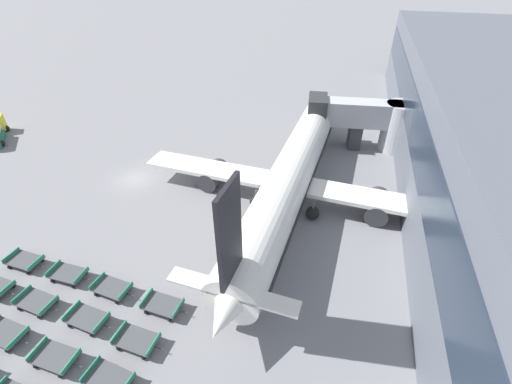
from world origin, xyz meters
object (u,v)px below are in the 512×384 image
at_px(baggage_dolly_row_mid_b_col_c, 87,318).
at_px(baggage_dolly_row_mid_b_col_d, 137,340).
at_px(baggage_dolly_row_far_col_d, 163,305).
at_px(baggage_dolly_row_far_col_c, 112,288).
at_px(baggage_dolly_row_mid_b_col_b, 36,302).
at_px(baggage_dolly_row_mid_a_col_d, 109,379).
at_px(airplane, 292,173).
at_px(baggage_dolly_row_mid_a_col_b, 5,333).
at_px(baggage_dolly_row_mid_a_col_c, 55,357).
at_px(baggage_dolly_row_far_col_a, 25,261).
at_px(baggage_dolly_row_far_col_b, 68,274).

xyz_separation_m(baggage_dolly_row_mid_b_col_c, baggage_dolly_row_mid_b_col_d, (4.39, -0.54, 0.00)).
bearing_deg(baggage_dolly_row_far_col_d, baggage_dolly_row_far_col_c, 175.65).
bearing_deg(baggage_dolly_row_mid_b_col_b, baggage_dolly_row_mid_a_col_d, -21.80).
bearing_deg(baggage_dolly_row_mid_b_col_c, airplane, 59.87).
distance_m(airplane, baggage_dolly_row_mid_b_col_c, 22.72).
bearing_deg(baggage_dolly_row_mid_b_col_c, baggage_dolly_row_mid_b_col_b, 177.64).
bearing_deg(baggage_dolly_row_mid_a_col_b, baggage_dolly_row_mid_b_col_c, 28.12).
relative_size(airplane, baggage_dolly_row_far_col_c, 11.20).
height_order(baggage_dolly_row_mid_b_col_c, baggage_dolly_row_far_col_d, same).
bearing_deg(airplane, baggage_dolly_row_mid_a_col_c, -116.94).
bearing_deg(baggage_dolly_row_mid_b_col_c, baggage_dolly_row_far_col_c, 88.17).
bearing_deg(baggage_dolly_row_mid_a_col_d, baggage_dolly_row_mid_a_col_c, 176.11).
relative_size(baggage_dolly_row_mid_b_col_c, baggage_dolly_row_far_col_d, 1.01).
bearing_deg(baggage_dolly_row_mid_b_col_d, baggage_dolly_row_mid_b_col_b, 175.37).
distance_m(baggage_dolly_row_far_col_a, baggage_dolly_row_far_col_d, 13.67).
relative_size(baggage_dolly_row_mid_b_col_d, baggage_dolly_row_far_col_b, 1.01).
relative_size(baggage_dolly_row_mid_a_col_d, baggage_dolly_row_far_col_a, 1.01).
xyz_separation_m(airplane, baggage_dolly_row_mid_b_col_c, (-11.34, -19.53, -2.51)).
distance_m(baggage_dolly_row_mid_a_col_d, baggage_dolly_row_mid_b_col_b, 9.49).
xyz_separation_m(baggage_dolly_row_mid_a_col_c, baggage_dolly_row_mid_b_col_d, (4.53, 2.50, 0.00)).
height_order(baggage_dolly_row_mid_a_col_c, baggage_dolly_row_mid_b_col_c, same).
distance_m(baggage_dolly_row_mid_b_col_c, baggage_dolly_row_far_col_a, 9.53).
bearing_deg(baggage_dolly_row_far_col_d, baggage_dolly_row_far_col_b, 175.90).
height_order(baggage_dolly_row_mid_b_col_d, baggage_dolly_row_far_col_a, same).
relative_size(airplane, baggage_dolly_row_mid_b_col_c, 11.20).
relative_size(baggage_dolly_row_mid_a_col_c, baggage_dolly_row_mid_b_col_d, 1.00).
distance_m(airplane, baggage_dolly_row_mid_b_col_d, 21.38).
xyz_separation_m(baggage_dolly_row_mid_b_col_c, baggage_dolly_row_far_col_d, (4.73, 2.52, 0.00)).
distance_m(baggage_dolly_row_far_col_a, baggage_dolly_row_far_col_c, 9.01).
relative_size(baggage_dolly_row_mid_b_col_c, baggage_dolly_row_far_col_a, 1.01).
distance_m(baggage_dolly_row_mid_a_col_c, baggage_dolly_row_mid_a_col_d, 4.28).
xyz_separation_m(baggage_dolly_row_mid_a_col_d, baggage_dolly_row_mid_b_col_c, (-4.13, 3.33, 0.00)).
bearing_deg(baggage_dolly_row_far_col_d, baggage_dolly_row_far_col_a, 176.38).
xyz_separation_m(airplane, baggage_dolly_row_mid_b_col_b, (-16.02, -19.34, -2.51)).
distance_m(baggage_dolly_row_mid_a_col_d, baggage_dolly_row_far_col_b, 10.63).
height_order(baggage_dolly_row_mid_b_col_b, baggage_dolly_row_far_col_b, same).
distance_m(baggage_dolly_row_far_col_a, baggage_dolly_row_far_col_b, 4.63).
xyz_separation_m(baggage_dolly_row_far_col_b, baggage_dolly_row_far_col_d, (9.01, -0.65, 0.00)).
bearing_deg(baggage_dolly_row_mid_b_col_b, baggage_dolly_row_far_col_c, 29.27).
height_order(baggage_dolly_row_mid_b_col_b, baggage_dolly_row_mid_b_col_d, same).
xyz_separation_m(baggage_dolly_row_mid_a_col_b, baggage_dolly_row_mid_b_col_d, (9.17, 2.01, 0.00)).
bearing_deg(baggage_dolly_row_mid_a_col_d, baggage_dolly_row_far_col_c, 123.08).
distance_m(airplane, baggage_dolly_row_far_col_d, 18.42).
height_order(baggage_dolly_row_mid_a_col_d, baggage_dolly_row_far_col_a, same).
xyz_separation_m(baggage_dolly_row_mid_b_col_b, baggage_dolly_row_mid_b_col_d, (9.08, -0.73, 0.00)).
bearing_deg(baggage_dolly_row_mid_b_col_b, baggage_dolly_row_mid_a_col_c, -35.43).
relative_size(baggage_dolly_row_mid_a_col_b, baggage_dolly_row_mid_a_col_d, 1.00).
bearing_deg(baggage_dolly_row_mid_b_col_c, baggage_dolly_row_mid_a_col_b, -151.88).
bearing_deg(baggage_dolly_row_far_col_a, baggage_dolly_row_far_col_c, -3.24).
distance_m(baggage_dolly_row_mid_b_col_b, baggage_dolly_row_mid_b_col_c, 4.69).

